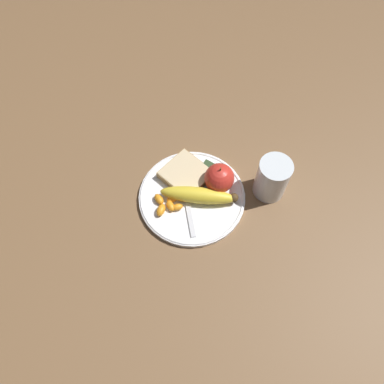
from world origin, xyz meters
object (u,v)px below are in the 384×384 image
at_px(plate, 192,197).
at_px(apple, 219,178).
at_px(juice_glass, 272,179).
at_px(banana, 200,194).
at_px(bread_slice, 186,175).
at_px(jam_packet, 208,169).
at_px(fork, 186,195).

xyz_separation_m(plate, apple, (0.04, 0.06, 0.04)).
distance_m(plate, juice_glass, 0.20).
bearing_deg(banana, bread_slice, 151.15).
relative_size(plate, juice_glass, 2.34).
bearing_deg(jam_packet, juice_glass, 14.23).
height_order(juice_glass, banana, juice_glass).
bearing_deg(juice_glass, fork, -141.51).
height_order(apple, bread_slice, apple).
relative_size(apple, banana, 0.45).
distance_m(banana, bread_slice, 0.07).
bearing_deg(juice_glass, jam_packet, -165.77).
distance_m(bread_slice, fork, 0.05).
relative_size(apple, jam_packet, 2.12).
height_order(plate, apple, apple).
distance_m(plate, bread_slice, 0.06).
relative_size(bread_slice, jam_packet, 3.21).
xyz_separation_m(plate, jam_packet, (-0.00, 0.08, 0.01)).
bearing_deg(bread_slice, plate, -42.60).
xyz_separation_m(juice_glass, banana, (-0.13, -0.12, -0.02)).
bearing_deg(juice_glass, plate, -140.93).
bearing_deg(banana, plate, -165.89).
distance_m(plate, banana, 0.03).
distance_m(juice_glass, banana, 0.17).
relative_size(juice_glass, jam_packet, 2.89).
distance_m(juice_glass, jam_packet, 0.16).
relative_size(plate, jam_packet, 6.78).
relative_size(juice_glass, banana, 0.62).
xyz_separation_m(plate, fork, (-0.01, -0.01, 0.01)).
height_order(apple, jam_packet, apple).
bearing_deg(fork, banana, -110.35).
bearing_deg(bread_slice, jam_packet, 49.90).
bearing_deg(apple, banana, -111.33).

